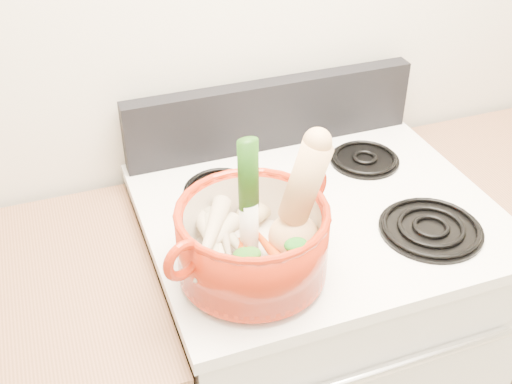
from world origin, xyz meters
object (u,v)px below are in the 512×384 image
object	(u,v)px
dutch_oven	(252,241)
leek	(249,198)
squash	(297,202)
stove_body	(309,353)

from	to	relation	value
dutch_oven	leek	xyz separation A→B (m)	(-0.00, 0.02, 0.09)
leek	squash	bearing A→B (deg)	-29.28
dutch_oven	squash	bearing A→B (deg)	-34.17
leek	dutch_oven	bearing A→B (deg)	-95.81
squash	dutch_oven	bearing A→B (deg)	-170.34
stove_body	dutch_oven	bearing A→B (deg)	-143.82
dutch_oven	squash	size ratio (longest dim) A/B	1.16
squash	leek	distance (m)	0.09
dutch_oven	leek	size ratio (longest dim) A/B	1.10
stove_body	leek	size ratio (longest dim) A/B	3.51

